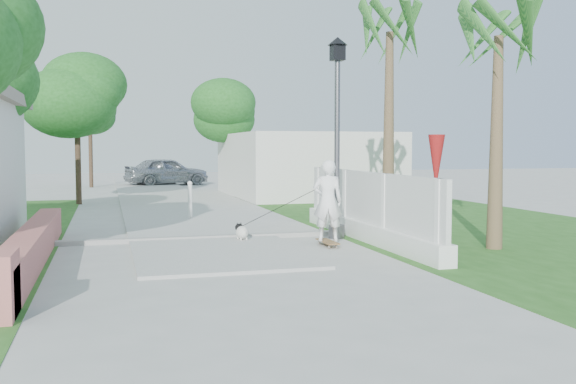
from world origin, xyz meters
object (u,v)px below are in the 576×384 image
object	(u,v)px
street_lamp	(337,129)
dog	(242,232)
skateboarder	(288,207)
parked_car	(167,171)
patio_umbrella	(436,163)
bollard	(190,199)

from	to	relation	value
street_lamp	dog	xyz separation A→B (m)	(-2.16, 0.02, -2.21)
skateboarder	dog	size ratio (longest dim) A/B	3.27
parked_car	patio_umbrella	bearing A→B (deg)	175.35
skateboarder	dog	bearing A→B (deg)	-17.17
street_lamp	patio_umbrella	world-z (taller)	street_lamp
street_lamp	bollard	xyz separation A→B (m)	(-2.70, 4.50, -1.84)
street_lamp	parked_car	xyz separation A→B (m)	(-1.84, 21.42, -1.68)
patio_umbrella	parked_car	world-z (taller)	patio_umbrella
skateboarder	parked_car	size ratio (longest dim) A/B	0.44
street_lamp	bollard	distance (m)	5.56
dog	parked_car	size ratio (longest dim) A/B	0.13
parked_car	bollard	bearing A→B (deg)	162.97
bollard	parked_car	distance (m)	16.94
patio_umbrella	parked_car	xyz separation A→B (m)	(-3.74, 22.42, -0.94)
patio_umbrella	skateboarder	size ratio (longest dim) A/B	1.20
bollard	parked_car	bearing A→B (deg)	87.08
street_lamp	parked_car	bearing A→B (deg)	94.90
parked_car	street_lamp	bearing A→B (deg)	170.79
patio_umbrella	skateboarder	bearing A→B (deg)	171.81
patio_umbrella	street_lamp	bearing A→B (deg)	152.24
skateboarder	bollard	bearing A→B (deg)	-58.97
skateboarder	patio_umbrella	bearing A→B (deg)	-172.91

